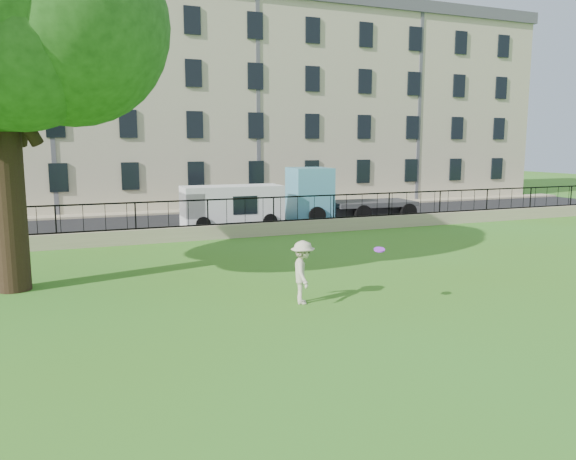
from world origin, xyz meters
name	(u,v)px	position (x,y,z in m)	size (l,w,h in m)	color
ground	(335,319)	(0.00, 0.00, 0.00)	(120.00, 120.00, 0.00)	#43771C
retaining_wall	(208,232)	(0.00, 12.00, 0.30)	(50.00, 0.40, 0.60)	gray
iron_railing	(208,213)	(0.00, 12.00, 1.15)	(50.00, 0.05, 1.13)	black
street	(185,225)	(0.00, 16.70, 0.01)	(60.00, 9.00, 0.01)	black
sidewalk	(167,212)	(0.00, 21.90, 0.06)	(60.00, 1.40, 0.12)	gray
building_row	(148,100)	(0.00, 27.57, 6.92)	(56.40, 10.40, 13.80)	#B6A990
man	(303,272)	(-0.17, 1.51, 0.81)	(1.05, 0.60, 1.63)	beige
frisbee	(379,250)	(1.30, 0.26, 1.52)	(0.27, 0.27, 0.03)	#9E2AF1
white_van	(232,206)	(2.00, 15.13, 1.02)	(4.84, 1.89, 2.03)	silver
blue_truck	(351,193)	(8.75, 15.40, 1.41)	(6.73, 2.39, 2.82)	#4E99B8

